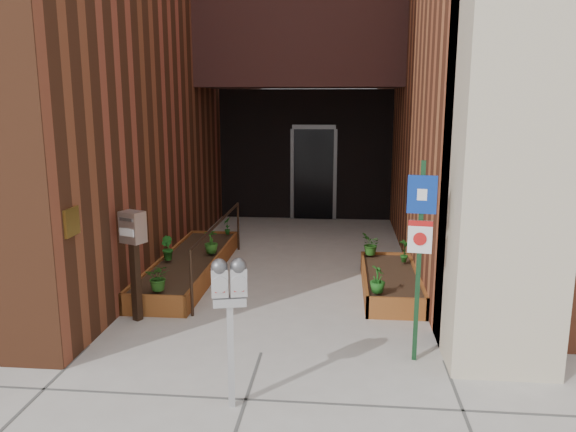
# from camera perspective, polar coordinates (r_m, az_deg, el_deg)

# --- Properties ---
(ground) EXTENTS (80.00, 80.00, 0.00)m
(ground) POSITION_cam_1_polar(r_m,az_deg,el_deg) (6.45, -2.76, -13.72)
(ground) COLOR #9E9991
(ground) RESTS_ON ground
(planter_left) EXTENTS (0.90, 3.60, 0.30)m
(planter_left) POSITION_cam_1_polar(r_m,az_deg,el_deg) (9.19, -9.96, -5.12)
(planter_left) COLOR brown
(planter_left) RESTS_ON ground
(planter_right) EXTENTS (0.80, 2.20, 0.30)m
(planter_right) POSITION_cam_1_polar(r_m,az_deg,el_deg) (8.42, 10.36, -6.71)
(planter_right) COLOR brown
(planter_right) RESTS_ON ground
(handrail) EXTENTS (0.04, 3.34, 0.90)m
(handrail) POSITION_cam_1_polar(r_m,az_deg,el_deg) (8.86, -7.07, -1.54)
(handrail) COLOR black
(handrail) RESTS_ON ground
(parking_meter) EXTENTS (0.33, 0.18, 1.42)m
(parking_meter) POSITION_cam_1_polar(r_m,az_deg,el_deg) (5.03, -5.98, -7.81)
(parking_meter) COLOR #B6B6B8
(parking_meter) RESTS_ON ground
(sign_post) EXTENTS (0.30, 0.09, 2.17)m
(sign_post) POSITION_cam_1_polar(r_m,az_deg,el_deg) (5.99, 13.24, -2.48)
(sign_post) COLOR #13361C
(sign_post) RESTS_ON ground
(payment_dropbox) EXTENTS (0.34, 0.30, 1.42)m
(payment_dropbox) POSITION_cam_1_polar(r_m,az_deg,el_deg) (7.26, -15.42, -2.62)
(payment_dropbox) COLOR black
(payment_dropbox) RESTS_ON ground
(shrub_left_a) EXTENTS (0.36, 0.36, 0.36)m
(shrub_left_a) POSITION_cam_1_polar(r_m,az_deg,el_deg) (7.61, -12.99, -6.07)
(shrub_left_a) COLOR #225217
(shrub_left_a) RESTS_ON planter_left
(shrub_left_b) EXTENTS (0.29, 0.29, 0.38)m
(shrub_left_b) POSITION_cam_1_polar(r_m,az_deg,el_deg) (9.00, -12.21, -3.21)
(shrub_left_b) COLOR #1D611B
(shrub_left_b) RESTS_ON planter_left
(shrub_left_c) EXTENTS (0.27, 0.27, 0.39)m
(shrub_left_c) POSITION_cam_1_polar(r_m,az_deg,el_deg) (9.26, -7.82, -2.57)
(shrub_left_c) COLOR #265F1B
(shrub_left_c) RESTS_ON planter_left
(shrub_left_d) EXTENTS (0.21, 0.21, 0.33)m
(shrub_left_d) POSITION_cam_1_polar(r_m,az_deg,el_deg) (10.50, -6.20, -0.99)
(shrub_left_d) COLOR #18561A
(shrub_left_d) RESTS_ON planter_left
(shrub_right_a) EXTENTS (0.21, 0.21, 0.36)m
(shrub_right_a) POSITION_cam_1_polar(r_m,az_deg,el_deg) (7.44, 9.09, -6.36)
(shrub_right_a) COLOR #1B5A19
(shrub_right_a) RESTS_ON planter_right
(shrub_right_b) EXTENTS (0.28, 0.28, 0.37)m
(shrub_right_b) POSITION_cam_1_polar(r_m,az_deg,el_deg) (8.86, 11.78, -3.44)
(shrub_right_b) COLOR #1C5618
(shrub_right_b) RESTS_ON planter_right
(shrub_right_c) EXTENTS (0.34, 0.34, 0.36)m
(shrub_right_c) POSITION_cam_1_polar(r_m,az_deg,el_deg) (9.16, 8.43, -2.84)
(shrub_right_c) COLOR #255D1A
(shrub_right_c) RESTS_ON planter_right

